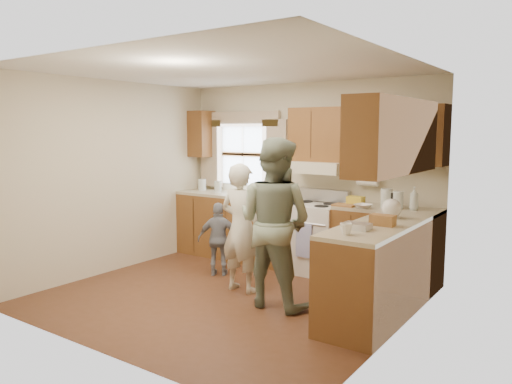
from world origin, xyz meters
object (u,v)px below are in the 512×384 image
Objects in this scene: stove at (313,237)px; child at (219,239)px; woman_left at (241,228)px; woman_right at (275,223)px.

child is at bearing -136.81° from stove.
woman_left reaches higher than child.
stove is 0.60× the size of woman_right.
child is (-1.17, 0.51, -0.42)m from woman_right.
woman_left is 0.83× the size of woman_right.
stove reaches higher than child.
stove is 1.26m from woman_left.
stove is 1.45m from woman_right.
woman_right is 1.89× the size of child.
stove is at bearing -103.23° from woman_left.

